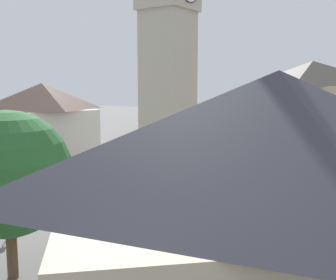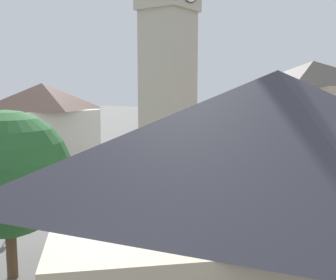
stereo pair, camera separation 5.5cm
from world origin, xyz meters
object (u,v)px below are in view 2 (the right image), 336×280
(building_hall_far, at_px, (311,111))
(tree, at_px, (7,174))
(car_silver_kerb, at_px, (252,166))
(road_sign, at_px, (12,195))
(building_terrace_right, at_px, (272,228))
(clock_tower, at_px, (168,2))
(building_corner_back, at_px, (44,126))
(car_red_corner, at_px, (299,204))
(pedestrian, at_px, (141,179))
(car_white_side, at_px, (37,185))

(building_hall_far, bearing_deg, tree, 175.65)
(car_silver_kerb, xyz_separation_m, road_sign, (-20.76, 5.41, 1.14))
(tree, bearing_deg, road_sign, 55.12)
(tree, height_order, building_terrace_right, building_terrace_right)
(clock_tower, height_order, building_corner_back, clock_tower)
(clock_tower, xyz_separation_m, tree, (-11.80, -0.25, -8.66))
(car_red_corner, xyz_separation_m, tree, (-14.86, 7.37, 3.64))
(pedestrian, bearing_deg, clock_tower, -118.35)
(car_silver_kerb, height_order, tree, tree)
(road_sign, bearing_deg, clock_tower, -31.12)
(car_red_corner, xyz_separation_m, pedestrian, (-0.96, 11.52, 0.25))
(car_red_corner, bearing_deg, car_white_side, 109.31)
(pedestrian, xyz_separation_m, building_terrace_right, (-13.56, -15.13, 3.25))
(building_corner_back, relative_size, road_sign, 3.70)
(car_silver_kerb, height_order, car_white_side, same)
(building_terrace_right, bearing_deg, pedestrian, 48.14)
(car_silver_kerb, bearing_deg, car_white_side, 147.06)
(building_corner_back, distance_m, road_sign, 16.40)
(clock_tower, distance_m, car_white_side, 15.89)
(building_corner_back, relative_size, building_hall_far, 0.85)
(car_silver_kerb, bearing_deg, building_terrace_right, -155.89)
(car_white_side, relative_size, tree, 0.64)
(car_white_side, distance_m, pedestrian, 7.64)
(car_white_side, distance_m, building_corner_back, 9.88)
(car_silver_kerb, relative_size, road_sign, 1.55)
(road_sign, bearing_deg, building_hall_far, -14.36)
(car_white_side, height_order, pedestrian, pedestrian)
(clock_tower, height_order, tree, clock_tower)
(car_red_corner, height_order, building_terrace_right, building_terrace_right)
(car_silver_kerb, bearing_deg, building_hall_far, -13.80)
(tree, bearing_deg, pedestrian, 16.63)
(pedestrian, bearing_deg, building_corner_back, 84.69)
(car_silver_kerb, xyz_separation_m, tree, (-24.38, 0.22, 3.64))
(car_red_corner, bearing_deg, building_terrace_right, -166.03)
(car_red_corner, distance_m, tree, 16.98)
(car_white_side, distance_m, tree, 13.72)
(car_white_side, bearing_deg, building_terrace_right, -112.15)
(car_red_corner, relative_size, building_terrace_right, 0.33)
(pedestrian, height_order, tree, tree)
(car_white_side, xyz_separation_m, building_corner_back, (6.24, 6.85, 3.42))
(clock_tower, relative_size, car_white_side, 5.00)
(building_hall_far, bearing_deg, clock_tower, 172.71)
(building_hall_far, bearing_deg, car_silver_kerb, 166.20)
(tree, distance_m, building_hall_far, 34.12)
(car_red_corner, relative_size, tree, 0.62)
(tree, bearing_deg, building_corner_back, 47.96)
(building_terrace_right, bearing_deg, building_hall_far, 14.00)
(car_silver_kerb, xyz_separation_m, car_red_corner, (-9.52, -7.15, 0.00))
(building_hall_far, height_order, road_sign, building_hall_far)
(clock_tower, distance_m, building_terrace_right, 18.30)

